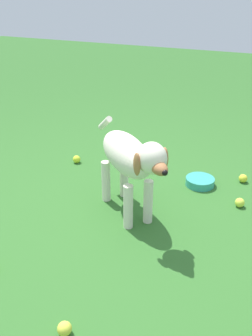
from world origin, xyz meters
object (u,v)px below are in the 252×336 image
Objects in this scene: dog at (130,158)px; tennis_ball_0 at (243,178)px; tennis_ball_3 at (240,203)px; tennis_ball_1 at (65,329)px; water_bowl at (200,182)px; tennis_ball_4 at (77,159)px.

tennis_ball_0 is (-0.78, 0.63, -0.38)m from dog.
tennis_ball_0 and tennis_ball_3 have the same top height.
tennis_ball_1 is at bearing -15.66° from tennis_ball_0.
tennis_ball_0 is 1.00× the size of tennis_ball_3.
tennis_ball_1 is 0.30× the size of water_bowl.
water_bowl is at bearing 172.77° from tennis_ball_1.
tennis_ball_4 is at bearing -79.88° from tennis_ball_0.
tennis_ball_0 is 1.39m from tennis_ball_4.
dog reaches higher than tennis_ball_4.
tennis_ball_1 is at bearing -7.23° from water_bowl.
dog is 1.07m from tennis_ball_1.
water_bowl is (-0.19, -0.33, -0.00)m from tennis_ball_3.
dog reaches higher than tennis_ball_0.
tennis_ball_0 is at bearing 100.12° from tennis_ball_4.
dog is at bearing -172.55° from tennis_ball_1.
water_bowl is (-1.58, 0.20, -0.00)m from tennis_ball_1.
dog reaches higher than water_bowl.
tennis_ball_3 is (-1.40, 0.53, 0.00)m from tennis_ball_1.
tennis_ball_4 is at bearing -175.47° from dog.
tennis_ball_3 and tennis_ball_4 have the same top height.
tennis_ball_4 is at bearing -150.26° from tennis_ball_1.
tennis_ball_4 is (-0.13, -1.40, 0.00)m from tennis_ball_3.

